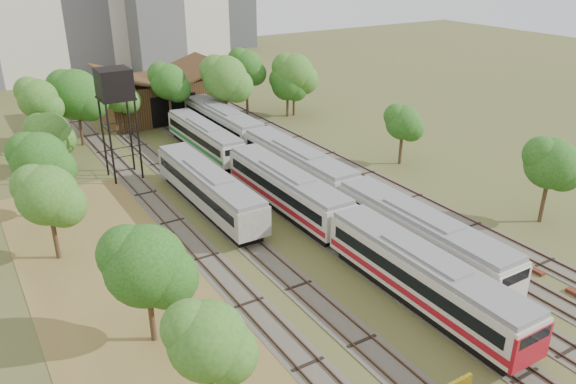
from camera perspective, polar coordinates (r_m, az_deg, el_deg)
ground at (r=39.32m, az=19.89°, el=-12.77°), size 240.00×240.00×0.00m
dry_grass_patch at (r=35.61m, az=-10.90°, el=-15.86°), size 14.00×60.00×0.04m
tracks at (r=55.21m, az=-0.66°, el=-0.25°), size 24.60×80.00×0.19m
railcar_red_set at (r=44.75m, az=5.79°, el=-3.56°), size 3.12×34.58×3.86m
railcar_green_set at (r=56.67m, az=1.01°, el=2.64°), size 3.19×52.07×3.96m
railcar_rear at (r=66.79m, az=-8.47°, el=5.46°), size 2.82×16.08×3.49m
old_grey_coach at (r=52.07m, az=-8.10°, el=0.39°), size 3.05×18.00×3.77m
water_tower at (r=59.23m, az=-17.22°, el=10.18°), size 3.31×3.31×11.46m
rail_pile_far at (r=47.96m, az=20.70°, el=-5.72°), size 0.50×7.95×0.26m
maintenance_shed at (r=82.79m, az=-12.89°, el=9.46°), size 16.45×11.55×7.58m
tree_band_left at (r=39.22m, az=-17.86°, el=-4.00°), size 8.39×58.14×7.87m
tree_band_far at (r=74.53m, az=-10.99°, el=10.81°), size 38.59×10.08×9.73m
tree_band_right at (r=65.03m, az=9.83°, el=7.78°), size 5.94×45.00×7.74m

